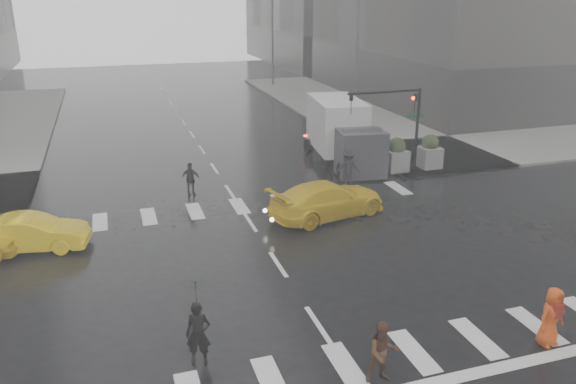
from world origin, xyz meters
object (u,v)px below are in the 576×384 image
object	(u,v)px
taxi_mid	(31,233)
box_truck	(343,132)
pedestrian_orange	(551,316)
pedestrian_brown	(383,352)
traffic_signal_pole	(401,114)

from	to	relation	value
taxi_mid	box_truck	bearing A→B (deg)	-56.22
pedestrian_orange	taxi_mid	world-z (taller)	pedestrian_orange
pedestrian_brown	pedestrian_orange	size ratio (longest dim) A/B	0.96
traffic_signal_pole	box_truck	bearing A→B (deg)	128.76
pedestrian_orange	taxi_mid	size ratio (longest dim) A/B	0.42
taxi_mid	pedestrian_brown	bearing A→B (deg)	-129.69
pedestrian_brown	traffic_signal_pole	bearing A→B (deg)	69.21
pedestrian_orange	box_truck	size ratio (longest dim) A/B	0.26
traffic_signal_pole	box_truck	distance (m)	3.57
pedestrian_brown	box_truck	bearing A→B (deg)	78.75
traffic_signal_pole	taxi_mid	distance (m)	18.02
traffic_signal_pole	taxi_mid	bearing A→B (deg)	-166.99
pedestrian_brown	taxi_mid	bearing A→B (deg)	138.55
pedestrian_orange	traffic_signal_pole	bearing A→B (deg)	67.59
traffic_signal_pole	pedestrian_brown	size ratio (longest dim) A/B	2.73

